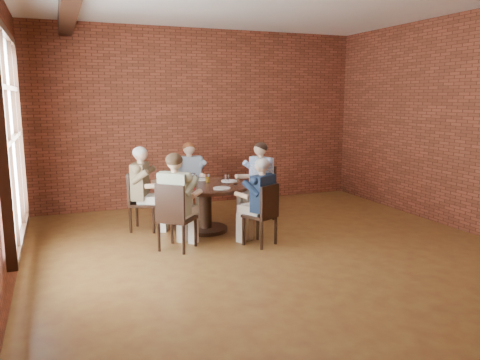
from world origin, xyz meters
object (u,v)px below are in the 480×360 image
object	(u,v)px
diner_a	(259,181)
diner_c	(144,189)
chair_a	(262,190)
diner_d	(177,202)
chair_c	(139,199)
dining_table	(205,198)
chair_d	(174,215)
smartphone	(236,184)
chair_b	(189,187)
diner_b	(190,180)
chair_e	(264,212)
diner_e	(260,202)

from	to	relation	value
diner_a	diner_c	size ratio (longest dim) A/B	1.01
chair_a	diner_d	xyz separation A→B (m)	(-1.78, -1.08, 0.17)
diner_a	chair_c	xyz separation A→B (m)	(-2.03, 0.10, -0.16)
dining_table	chair_d	distance (m)	1.04
dining_table	chair_d	xyz separation A→B (m)	(-0.69, -0.78, -0.02)
smartphone	diner_c	bearing A→B (deg)	179.59
dining_table	smartphone	distance (m)	0.53
chair_b	chair_c	bearing A→B (deg)	-144.38
diner_a	diner_b	size ratio (longest dim) A/B	1.02
diner_a	diner_d	size ratio (longest dim) A/B	0.99
diner_a	chair_e	world-z (taller)	diner_a
diner_c	dining_table	bearing A→B (deg)	-90.00
diner_a	chair_a	bearing A→B (deg)	90.00
chair_a	diner_e	world-z (taller)	diner_e
chair_a	diner_e	bearing A→B (deg)	-43.28
diner_a	diner_c	xyz separation A→B (m)	(-1.95, 0.07, -0.00)
chair_c	diner_e	distance (m)	2.04
chair_a	chair_e	xyz separation A→B (m)	(-0.60, -1.39, -0.02)
chair_b	diner_c	size ratio (longest dim) A/B	0.69
chair_b	diner_d	xyz separation A→B (m)	(-0.67, -1.82, 0.17)
diner_e	chair_b	bearing A→B (deg)	-105.33
smartphone	chair_e	bearing A→B (deg)	-63.21
chair_d	diner_c	bearing A→B (deg)	-39.23
diner_b	smartphone	world-z (taller)	diner_b
dining_table	diner_e	distance (m)	1.09
chair_a	chair_e	world-z (taller)	chair_a
diner_d	smartphone	distance (m)	1.25
diner_b	diner_d	distance (m)	1.86
diner_c	chair_e	xyz separation A→B (m)	(1.44, -1.43, -0.18)
chair_b	chair_e	size ratio (longest dim) A/B	1.03
diner_b	diner_d	bearing A→B (deg)	-108.92
chair_a	diner_c	xyz separation A→B (m)	(-2.03, 0.04, 0.16)
chair_b	dining_table	bearing A→B (deg)	-90.00
dining_table	chair_c	xyz separation A→B (m)	(-0.96, 0.45, -0.02)
diner_a	chair_c	distance (m)	2.04
chair_c	chair_d	distance (m)	1.26
chair_a	diner_e	xyz separation A→B (m)	(-0.63, -1.33, 0.12)
chair_d	chair_a	bearing A→B (deg)	-106.53
dining_table	diner_a	xyz separation A→B (m)	(1.07, 0.34, 0.14)
chair_a	chair_d	world-z (taller)	chair_d
chair_d	diner_d	distance (m)	0.19
diner_c	diner_e	size ratio (longest dim) A/B	1.06
chair_b	smartphone	xyz separation A→B (m)	(0.42, -1.24, 0.25)
diner_b	diner_c	size ratio (longest dim) A/B	0.98
chair_a	smartphone	distance (m)	0.88
dining_table	chair_b	world-z (taller)	chair_b
chair_b	diner_d	size ratio (longest dim) A/B	0.68
diner_b	diner_c	xyz separation A→B (m)	(-0.92, -0.62, 0.01)
diner_a	chair_d	bearing A→B (deg)	-75.21
diner_a	smartphone	bearing A→B (deg)	-69.86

